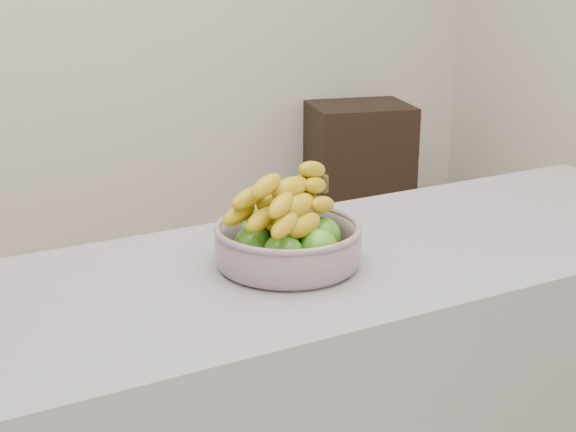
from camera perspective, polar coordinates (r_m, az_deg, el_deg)
name	(u,v)px	position (r m, az deg, el deg)	size (l,w,h in m)	color
cabinet	(358,189)	(3.80, 4.99, 1.92)	(0.45, 0.36, 0.81)	black
fruit_bowl	(288,239)	(1.53, -0.01, -1.61)	(0.28, 0.28, 0.17)	#A0B2C0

